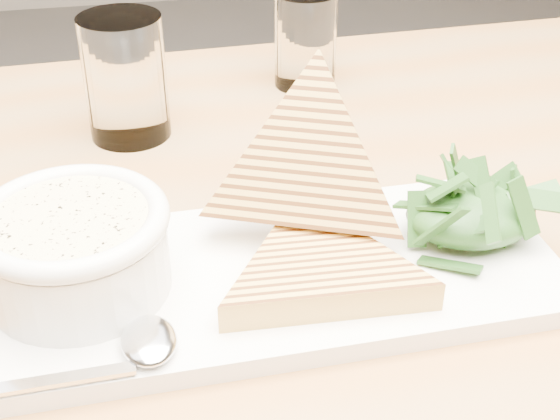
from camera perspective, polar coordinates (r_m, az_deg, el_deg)
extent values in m
cube|color=olive|center=(0.60, -2.27, -4.71)|extent=(1.29, 0.89, 0.04)
cube|color=white|center=(0.56, 0.40, -4.76)|extent=(0.39, 0.18, 0.02)
cylinder|color=white|center=(0.54, -14.64, -3.43)|extent=(0.12, 0.12, 0.05)
cylinder|color=beige|center=(0.52, -15.08, -0.84)|extent=(0.10, 0.10, 0.01)
torus|color=white|center=(0.52, -15.11, -0.65)|extent=(0.13, 0.13, 0.01)
ellipsoid|color=black|center=(0.59, 13.78, -0.28)|extent=(0.10, 0.08, 0.04)
ellipsoid|color=silver|center=(0.49, -9.57, -9.39)|extent=(0.04, 0.05, 0.01)
cube|color=silver|center=(0.48, -17.62, -12.04)|extent=(0.12, 0.01, 0.00)
cylinder|color=white|center=(0.75, -11.25, 9.46)|extent=(0.08, 0.08, 0.12)
cylinder|color=white|center=(0.85, 1.88, 12.33)|extent=(0.07, 0.07, 0.10)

